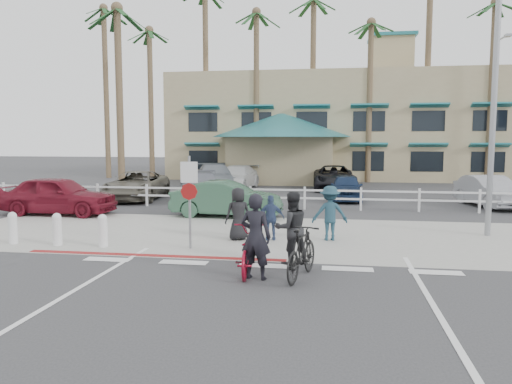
% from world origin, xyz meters
% --- Properties ---
extents(ground, '(140.00, 140.00, 0.00)m').
position_xyz_m(ground, '(0.00, 0.00, 0.00)').
color(ground, '#333335').
extents(bike_path, '(12.00, 16.00, 0.01)m').
position_xyz_m(bike_path, '(0.00, -2.00, 0.00)').
color(bike_path, '#333335').
rests_on(bike_path, ground).
extents(sidewalk_plaza, '(22.00, 7.00, 0.01)m').
position_xyz_m(sidewalk_plaza, '(0.00, 4.50, 0.01)').
color(sidewalk_plaza, gray).
rests_on(sidewalk_plaza, ground).
extents(cross_street, '(40.00, 5.00, 0.01)m').
position_xyz_m(cross_street, '(0.00, 8.50, 0.00)').
color(cross_street, '#333335').
rests_on(cross_street, ground).
extents(parking_lot, '(50.00, 16.00, 0.01)m').
position_xyz_m(parking_lot, '(0.00, 18.00, 0.00)').
color(parking_lot, '#333335').
rests_on(parking_lot, ground).
extents(curb_red, '(7.00, 0.25, 0.02)m').
position_xyz_m(curb_red, '(-3.00, 1.20, 0.01)').
color(curb_red, maroon).
rests_on(curb_red, ground).
extents(rail_fence, '(29.40, 0.16, 1.00)m').
position_xyz_m(rail_fence, '(0.50, 10.50, 0.50)').
color(rail_fence, silver).
rests_on(rail_fence, ground).
extents(building, '(28.00, 16.00, 11.30)m').
position_xyz_m(building, '(2.00, 31.00, 5.65)').
color(building, tan).
rests_on(building, ground).
extents(sign_post, '(0.50, 0.10, 2.90)m').
position_xyz_m(sign_post, '(-2.30, 2.20, 1.45)').
color(sign_post, gray).
rests_on(sign_post, ground).
extents(bollard_0, '(0.26, 0.26, 0.95)m').
position_xyz_m(bollard_0, '(-4.80, 2.00, 0.47)').
color(bollard_0, silver).
rests_on(bollard_0, ground).
extents(bollard_1, '(0.26, 0.26, 0.95)m').
position_xyz_m(bollard_1, '(-6.20, 2.00, 0.47)').
color(bollard_1, silver).
rests_on(bollard_1, ground).
extents(bollard_2, '(0.26, 0.26, 0.95)m').
position_xyz_m(bollard_2, '(-7.60, 2.00, 0.47)').
color(bollard_2, silver).
rests_on(bollard_2, ground).
extents(streetlight_0, '(0.60, 2.00, 9.00)m').
position_xyz_m(streetlight_0, '(6.50, 5.50, 4.50)').
color(streetlight_0, gray).
rests_on(streetlight_0, ground).
extents(streetlight_1, '(0.60, 2.00, 9.50)m').
position_xyz_m(streetlight_1, '(12.00, 24.00, 4.75)').
color(streetlight_1, gray).
rests_on(streetlight_1, ground).
extents(palm_0, '(4.00, 4.00, 15.00)m').
position_xyz_m(palm_0, '(-16.00, 26.00, 7.50)').
color(palm_0, '#173D1C').
rests_on(palm_0, ground).
extents(palm_1, '(4.00, 4.00, 13.00)m').
position_xyz_m(palm_1, '(-12.00, 25.00, 6.50)').
color(palm_1, '#173D1C').
rests_on(palm_1, ground).
extents(palm_2, '(4.00, 4.00, 16.00)m').
position_xyz_m(palm_2, '(-8.00, 26.00, 8.00)').
color(palm_2, '#173D1C').
rests_on(palm_2, ground).
extents(palm_3, '(4.00, 4.00, 14.00)m').
position_xyz_m(palm_3, '(-4.00, 25.00, 7.00)').
color(palm_3, '#173D1C').
rests_on(palm_3, ground).
extents(palm_4, '(4.00, 4.00, 15.00)m').
position_xyz_m(palm_4, '(0.00, 26.00, 7.50)').
color(palm_4, '#173D1C').
rests_on(palm_4, ground).
extents(palm_5, '(4.00, 4.00, 13.00)m').
position_xyz_m(palm_5, '(4.00, 25.00, 6.50)').
color(palm_5, '#173D1C').
rests_on(palm_5, ground).
extents(palm_6, '(4.00, 4.00, 17.00)m').
position_xyz_m(palm_6, '(8.00, 26.00, 8.50)').
color(palm_6, '#173D1C').
rests_on(palm_6, ground).
extents(palm_7, '(4.00, 4.00, 14.00)m').
position_xyz_m(palm_7, '(12.00, 25.00, 7.00)').
color(palm_7, '#173D1C').
rests_on(palm_7, ground).
extents(palm_10, '(4.00, 4.00, 12.00)m').
position_xyz_m(palm_10, '(-10.00, 15.00, 6.00)').
color(palm_10, '#173D1C').
rests_on(palm_10, ground).
extents(bike_red, '(0.86, 2.06, 1.06)m').
position_xyz_m(bike_red, '(-0.29, -0.09, 0.53)').
color(bike_red, maroon).
rests_on(bike_red, ground).
extents(rider_red, '(0.77, 0.59, 1.90)m').
position_xyz_m(rider_red, '(-0.01, -0.52, 0.95)').
color(rider_red, black).
rests_on(rider_red, ground).
extents(bike_black, '(0.99, 2.00, 1.15)m').
position_xyz_m(bike_black, '(0.98, -0.33, 0.58)').
color(bike_black, black).
rests_on(bike_black, ground).
extents(rider_black, '(1.07, 0.98, 1.79)m').
position_xyz_m(rider_black, '(0.64, 0.93, 0.90)').
color(rider_black, '#232426').
rests_on(rider_black, ground).
extents(pedestrian_a, '(1.15, 0.76, 1.66)m').
position_xyz_m(pedestrian_a, '(1.54, 3.98, 0.83)').
color(pedestrian_a, '#1C3C4B').
rests_on(pedestrian_a, ground).
extents(pedestrian_child, '(0.84, 0.42, 1.38)m').
position_xyz_m(pedestrian_child, '(-0.21, 3.69, 0.69)').
color(pedestrian_child, navy).
rests_on(pedestrian_child, ground).
extents(pedestrian_b, '(0.94, 0.85, 1.61)m').
position_xyz_m(pedestrian_b, '(-1.21, 3.60, 0.80)').
color(pedestrian_b, black).
rests_on(pedestrian_b, ground).
extents(car_white_sedan, '(4.40, 1.77, 1.42)m').
position_xyz_m(car_white_sedan, '(-2.53, 8.00, 0.71)').
color(car_white_sedan, '#2F533D').
rests_on(car_white_sedan, ground).
extents(car_red_compact, '(4.65, 1.89, 1.58)m').
position_xyz_m(car_red_compact, '(-9.40, 7.51, 0.79)').
color(car_red_compact, maroon).
rests_on(car_red_compact, ground).
extents(lot_car_0, '(2.90, 5.41, 1.44)m').
position_xyz_m(lot_car_0, '(-8.24, 12.81, 0.72)').
color(lot_car_0, '#605C4F').
rests_on(lot_car_0, ground).
extents(lot_car_1, '(3.37, 5.33, 1.44)m').
position_xyz_m(lot_car_1, '(-4.85, 12.72, 0.72)').
color(lot_car_1, slate).
rests_on(lot_car_1, ground).
extents(lot_car_2, '(1.58, 3.84, 1.30)m').
position_xyz_m(lot_car_2, '(2.27, 14.11, 0.65)').
color(lot_car_2, '#162747').
rests_on(lot_car_2, ground).
extents(lot_car_3, '(2.32, 4.51, 1.41)m').
position_xyz_m(lot_car_3, '(8.59, 12.67, 0.71)').
color(lot_car_3, '#92949B').
rests_on(lot_car_3, ground).
extents(lot_car_4, '(3.82, 5.78, 1.56)m').
position_xyz_m(lot_car_4, '(-5.54, 18.44, 0.78)').
color(lot_car_4, gray).
rests_on(lot_car_4, ground).
extents(lot_car_5, '(2.70, 5.40, 1.47)m').
position_xyz_m(lot_car_5, '(1.66, 19.27, 0.73)').
color(lot_car_5, black).
rests_on(lot_car_5, ground).
extents(lot_car_6, '(2.46, 5.10, 1.43)m').
position_xyz_m(lot_car_6, '(-4.29, 18.88, 0.72)').
color(lot_car_6, silver).
rests_on(lot_car_6, ground).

